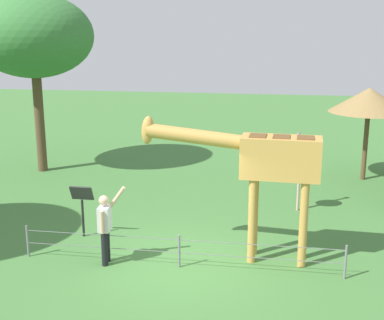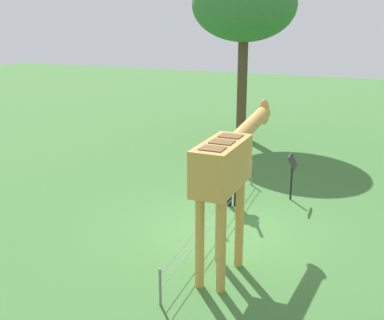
{
  "view_description": "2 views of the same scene",
  "coord_description": "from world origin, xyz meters",
  "px_view_note": "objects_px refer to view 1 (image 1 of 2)",
  "views": [
    {
      "loc": [
        -1.94,
        10.61,
        5.14
      ],
      "look_at": [
        -0.29,
        0.26,
        2.45
      ],
      "focal_mm": 49.5,
      "sensor_mm": 36.0,
      "label": 1
    },
    {
      "loc": [
        -10.92,
        -3.18,
        5.29
      ],
      "look_at": [
        -0.71,
        0.58,
        1.96
      ],
      "focal_mm": 47.15,
      "sensor_mm": 36.0,
      "label": 2
    }
  ],
  "objects_px": {
    "shade_hut_near": "(369,100)",
    "tree_east": "(33,36)",
    "ostrich": "(302,170)",
    "info_sign": "(82,200)",
    "visitor": "(105,225)",
    "giraffe": "(264,163)"
  },
  "relations": [
    {
      "from": "ostrich",
      "to": "shade_hut_near",
      "type": "distance_m",
      "value": 4.39
    },
    {
      "from": "tree_east",
      "to": "info_sign",
      "type": "xyz_separation_m",
      "value": [
        -3.64,
        5.66,
        -3.8
      ]
    },
    {
      "from": "shade_hut_near",
      "to": "tree_east",
      "type": "distance_m",
      "value": 11.5
    },
    {
      "from": "visitor",
      "to": "ostrich",
      "type": "relative_size",
      "value": 0.78
    },
    {
      "from": "shade_hut_near",
      "to": "tree_east",
      "type": "bearing_deg",
      "value": 3.26
    },
    {
      "from": "giraffe",
      "to": "info_sign",
      "type": "height_order",
      "value": "giraffe"
    },
    {
      "from": "visitor",
      "to": "info_sign",
      "type": "xyz_separation_m",
      "value": [
        1.05,
        -1.4,
        0.05
      ]
    },
    {
      "from": "ostrich",
      "to": "shade_hut_near",
      "type": "height_order",
      "value": "shade_hut_near"
    },
    {
      "from": "ostrich",
      "to": "info_sign",
      "type": "relative_size",
      "value": 1.7
    },
    {
      "from": "visitor",
      "to": "ostrich",
      "type": "xyz_separation_m",
      "value": [
        -4.37,
        -4.26,
        0.27
      ]
    },
    {
      "from": "visitor",
      "to": "tree_east",
      "type": "xyz_separation_m",
      "value": [
        4.69,
        -7.06,
        3.84
      ]
    },
    {
      "from": "tree_east",
      "to": "info_sign",
      "type": "relative_size",
      "value": 4.7
    },
    {
      "from": "shade_hut_near",
      "to": "info_sign",
      "type": "bearing_deg",
      "value": 39.42
    },
    {
      "from": "shade_hut_near",
      "to": "visitor",
      "type": "bearing_deg",
      "value": 49.35
    },
    {
      "from": "shade_hut_near",
      "to": "info_sign",
      "type": "xyz_separation_m",
      "value": [
        7.67,
        6.3,
        -1.76
      ]
    },
    {
      "from": "visitor",
      "to": "tree_east",
      "type": "relative_size",
      "value": 0.28
    },
    {
      "from": "giraffe",
      "to": "tree_east",
      "type": "bearing_deg",
      "value": -37.92
    },
    {
      "from": "giraffe",
      "to": "ostrich",
      "type": "bearing_deg",
      "value": -106.09
    },
    {
      "from": "visitor",
      "to": "ostrich",
      "type": "height_order",
      "value": "ostrich"
    },
    {
      "from": "ostrich",
      "to": "tree_east",
      "type": "xyz_separation_m",
      "value": [
        9.06,
        -2.8,
        3.57
      ]
    },
    {
      "from": "visitor",
      "to": "tree_east",
      "type": "distance_m",
      "value": 9.31
    },
    {
      "from": "tree_east",
      "to": "ostrich",
      "type": "bearing_deg",
      "value": 162.82
    }
  ]
}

